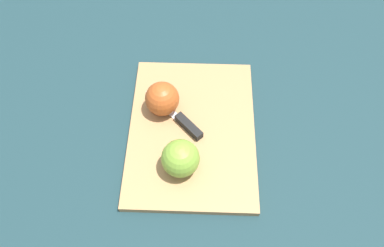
% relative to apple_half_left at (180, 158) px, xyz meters
% --- Properties ---
extents(ground_plane, '(4.00, 4.00, 0.00)m').
position_rel_apple_half_left_xyz_m(ground_plane, '(0.09, -0.03, -0.05)').
color(ground_plane, '#193338').
extents(cutting_board, '(0.39, 0.29, 0.02)m').
position_rel_apple_half_left_xyz_m(cutting_board, '(0.09, -0.03, -0.05)').
color(cutting_board, '#A37A4C').
rests_on(cutting_board, ground_plane).
extents(apple_half_left, '(0.08, 0.08, 0.08)m').
position_rel_apple_half_left_xyz_m(apple_half_left, '(0.00, 0.00, 0.00)').
color(apple_half_left, olive).
rests_on(apple_half_left, cutting_board).
extents(apple_half_right, '(0.07, 0.07, 0.07)m').
position_rel_apple_half_left_xyz_m(apple_half_right, '(0.15, 0.04, -0.00)').
color(apple_half_right, '#AD4C1E').
rests_on(apple_half_right, cutting_board).
extents(knife, '(0.15, 0.13, 0.02)m').
position_rel_apple_half_left_xyz_m(knife, '(0.10, -0.01, -0.03)').
color(knife, silver).
rests_on(knife, cutting_board).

